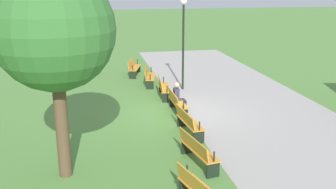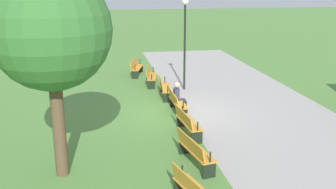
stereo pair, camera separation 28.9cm
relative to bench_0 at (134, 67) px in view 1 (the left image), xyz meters
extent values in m
plane|color=#54843D|center=(6.81, 1.01, -0.47)|extent=(120.00, 120.00, 0.00)
cube|color=#A39E99|center=(6.81, 4.22, -0.47)|extent=(28.04, 6.05, 0.01)
cube|color=orange|center=(0.02, 0.07, -0.02)|extent=(1.82, 0.91, 0.04)
cube|color=orange|center=(-0.04, -0.13, 0.22)|extent=(1.73, 0.58, 0.40)
cube|color=black|center=(-0.77, 0.29, -0.26)|extent=(0.16, 0.38, 0.43)
cylinder|color=black|center=(-0.77, 0.31, 0.14)|extent=(0.05, 0.05, 0.30)
cube|color=black|center=(0.81, -0.16, -0.26)|extent=(0.16, 0.38, 0.43)
cylinder|color=black|center=(0.82, -0.14, 0.14)|extent=(0.05, 0.05, 0.30)
cube|color=orange|center=(2.25, 0.59, -0.02)|extent=(1.82, 0.76, 0.04)
cube|color=orange|center=(2.21, 0.39, 0.22)|extent=(1.75, 0.43, 0.40)
cube|color=black|center=(1.44, 0.74, -0.26)|extent=(0.13, 0.38, 0.43)
cylinder|color=black|center=(1.44, 0.76, 0.14)|extent=(0.05, 0.05, 0.30)
cube|color=black|center=(3.06, 0.44, -0.26)|extent=(0.13, 0.38, 0.43)
cylinder|color=black|center=(3.06, 0.46, 0.14)|extent=(0.05, 0.05, 0.30)
cube|color=orange|center=(4.52, 0.91, -0.02)|extent=(1.80, 0.60, 0.04)
cube|color=orange|center=(4.50, 0.71, 0.22)|extent=(1.77, 0.27, 0.40)
cube|color=black|center=(3.70, 0.98, -0.26)|extent=(0.09, 0.38, 0.43)
cylinder|color=black|center=(3.70, 1.00, 0.14)|extent=(0.05, 0.05, 0.30)
cube|color=black|center=(5.34, 0.83, -0.26)|extent=(0.09, 0.38, 0.43)
cylinder|color=black|center=(5.34, 0.85, 0.14)|extent=(0.05, 0.05, 0.30)
cube|color=orange|center=(6.81, 1.01, -0.02)|extent=(1.77, 0.44, 0.04)
cube|color=orange|center=(6.81, 0.81, 0.22)|extent=(1.77, 0.10, 0.40)
cube|color=black|center=(5.98, 1.01, -0.26)|extent=(0.06, 0.37, 0.43)
cylinder|color=black|center=(5.98, 1.03, 0.14)|extent=(0.04, 0.04, 0.30)
cube|color=black|center=(7.63, 1.01, -0.26)|extent=(0.06, 0.37, 0.43)
cylinder|color=black|center=(7.63, 1.03, 0.14)|extent=(0.04, 0.04, 0.30)
cube|color=orange|center=(9.10, 0.91, -0.02)|extent=(1.80, 0.60, 0.04)
cube|color=orange|center=(9.11, 0.71, 0.22)|extent=(1.77, 0.27, 0.40)
cube|color=black|center=(8.28, 0.83, -0.26)|extent=(0.09, 0.38, 0.43)
cylinder|color=black|center=(8.27, 0.85, 0.14)|extent=(0.05, 0.05, 0.30)
cube|color=black|center=(9.91, 0.98, -0.26)|extent=(0.09, 0.38, 0.43)
cylinder|color=black|center=(9.91, 1.00, 0.14)|extent=(0.05, 0.05, 0.30)
cube|color=orange|center=(11.36, 0.59, -0.02)|extent=(1.82, 0.76, 0.04)
cube|color=orange|center=(11.40, 0.39, 0.22)|extent=(1.75, 0.43, 0.40)
cube|color=black|center=(10.56, 0.44, -0.26)|extent=(0.13, 0.38, 0.43)
cylinder|color=black|center=(10.55, 0.46, 0.14)|extent=(0.05, 0.05, 0.30)
cube|color=black|center=(12.17, 0.74, -0.26)|extent=(0.13, 0.38, 0.43)
cylinder|color=black|center=(12.17, 0.76, 0.14)|extent=(0.05, 0.05, 0.30)
cube|color=orange|center=(13.65, -0.13, 0.22)|extent=(1.73, 0.58, 0.40)
cube|color=black|center=(12.80, -0.16, -0.26)|extent=(0.16, 0.38, 0.43)
cylinder|color=black|center=(12.80, -0.14, 0.14)|extent=(0.05, 0.05, 0.30)
cube|color=#2D3347|center=(6.52, 0.99, 0.23)|extent=(0.32, 0.20, 0.50)
sphere|color=tan|center=(6.52, 1.01, 0.62)|extent=(0.22, 0.22, 0.22)
cylinder|color=#23232D|center=(6.43, 1.17, -0.04)|extent=(0.13, 0.36, 0.13)
cylinder|color=#23232D|center=(6.43, 1.35, -0.26)|extent=(0.11, 0.11, 0.43)
cylinder|color=#23232D|center=(6.61, 1.17, -0.04)|extent=(0.13, 0.36, 0.13)
cylinder|color=#23232D|center=(6.61, 1.35, -0.26)|extent=(0.11, 0.11, 0.43)
cylinder|color=brown|center=(11.24, -3.16, 1.00)|extent=(0.35, 0.35, 2.95)
sphere|color=#336B2D|center=(11.24, -3.16, 3.47)|extent=(3.05, 3.05, 3.05)
cylinder|color=black|center=(3.38, 2.02, 1.56)|extent=(0.10, 0.10, 4.08)
sphere|color=white|center=(3.38, 2.02, 3.74)|extent=(0.32, 0.32, 0.32)
camera|label=1|loc=(21.08, -2.29, 4.62)|focal=41.07mm
camera|label=2|loc=(21.13, -2.01, 4.62)|focal=41.07mm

